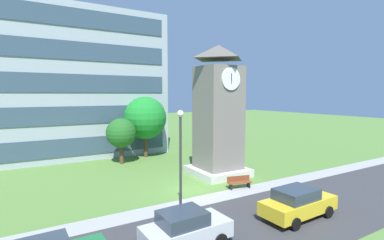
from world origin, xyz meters
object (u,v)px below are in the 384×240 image
(clock_tower, at_px, (218,117))
(street_lamp, at_px, (181,153))
(parked_car_yellow, at_px, (298,203))
(park_bench, at_px, (239,182))
(tree_streetside, at_px, (121,133))
(tree_near_tower, at_px, (145,118))
(parked_car_silver, at_px, (185,229))

(clock_tower, xyz_separation_m, street_lamp, (-7.00, -6.28, -1.20))
(street_lamp, distance_m, parked_car_yellow, 7.12)
(park_bench, distance_m, tree_streetside, 13.14)
(park_bench, relative_size, tree_near_tower, 0.28)
(tree_streetside, bearing_deg, street_lamp, -93.91)
(parked_car_silver, xyz_separation_m, parked_car_yellow, (6.89, -0.48, 0.00))
(tree_streetside, bearing_deg, parked_car_silver, -97.23)
(park_bench, relative_size, parked_car_silver, 0.46)
(clock_tower, distance_m, parked_car_yellow, 10.31)
(park_bench, bearing_deg, tree_near_tower, 98.60)
(parked_car_silver, bearing_deg, park_bench, 34.72)
(tree_near_tower, bearing_deg, parked_car_silver, -106.01)
(park_bench, height_order, tree_near_tower, tree_near_tower)
(street_lamp, bearing_deg, tree_near_tower, 75.37)
(park_bench, xyz_separation_m, street_lamp, (-6.20, -2.48, 3.26))
(tree_streetside, bearing_deg, tree_near_tower, 28.07)
(tree_streetside, distance_m, parked_car_yellow, 18.13)
(parked_car_yellow, bearing_deg, tree_streetside, 105.32)
(clock_tower, bearing_deg, parked_car_yellow, -97.76)
(street_lamp, distance_m, tree_near_tower, 16.49)
(clock_tower, distance_m, street_lamp, 9.49)
(tree_near_tower, relative_size, parked_car_silver, 1.63)
(park_bench, height_order, tree_streetside, tree_streetside)
(street_lamp, bearing_deg, park_bench, 21.76)
(street_lamp, xyz_separation_m, parked_car_yellow, (5.73, -3.11, -2.86))
(tree_streetside, bearing_deg, park_bench, -66.04)
(clock_tower, distance_m, park_bench, 5.92)
(tree_streetside, height_order, parked_car_yellow, tree_streetside)
(street_lamp, height_order, parked_car_silver, street_lamp)
(street_lamp, relative_size, tree_near_tower, 0.91)
(park_bench, xyz_separation_m, parked_car_silver, (-7.37, -5.11, 0.40))
(park_bench, bearing_deg, parked_car_yellow, -94.88)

